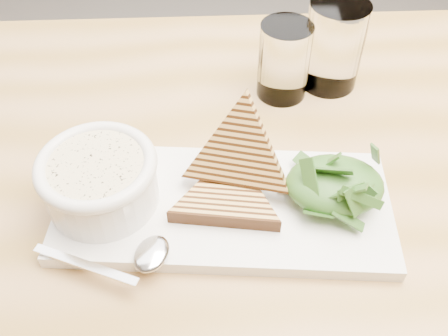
{
  "coord_description": "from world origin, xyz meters",
  "views": [
    {
      "loc": [
        -0.31,
        -0.5,
        1.22
      ],
      "look_at": [
        -0.31,
        -0.13,
        0.82
      ],
      "focal_mm": 40.0,
      "sensor_mm": 36.0,
      "label": 1
    }
  ],
  "objects_px": {
    "glass_near": "(284,61)",
    "platter": "(224,206)",
    "glass_far": "(334,46)",
    "table_top": "(308,210)",
    "soup_bowl": "(101,185)"
  },
  "relations": [
    {
      "from": "glass_near",
      "to": "platter",
      "type": "bearing_deg",
      "value": -110.87
    },
    {
      "from": "platter",
      "to": "glass_near",
      "type": "relative_size",
      "value": 3.47
    },
    {
      "from": "platter",
      "to": "glass_far",
      "type": "height_order",
      "value": "glass_far"
    },
    {
      "from": "table_top",
      "to": "soup_bowl",
      "type": "bearing_deg",
      "value": -177.22
    },
    {
      "from": "platter",
      "to": "glass_near",
      "type": "bearing_deg",
      "value": 69.13
    },
    {
      "from": "table_top",
      "to": "glass_far",
      "type": "relative_size",
      "value": 10.03
    },
    {
      "from": "soup_bowl",
      "to": "table_top",
      "type": "bearing_deg",
      "value": 2.78
    },
    {
      "from": "glass_far",
      "to": "glass_near",
      "type": "bearing_deg",
      "value": -160.97
    },
    {
      "from": "glass_near",
      "to": "glass_far",
      "type": "relative_size",
      "value": 0.87
    },
    {
      "from": "platter",
      "to": "soup_bowl",
      "type": "bearing_deg",
      "value": 178.05
    },
    {
      "from": "soup_bowl",
      "to": "glass_near",
      "type": "distance_m",
      "value": 0.3
    },
    {
      "from": "soup_bowl",
      "to": "glass_far",
      "type": "height_order",
      "value": "glass_far"
    },
    {
      "from": "table_top",
      "to": "soup_bowl",
      "type": "relative_size",
      "value": 10.13
    },
    {
      "from": "platter",
      "to": "glass_far",
      "type": "relative_size",
      "value": 3.01
    },
    {
      "from": "platter",
      "to": "soup_bowl",
      "type": "distance_m",
      "value": 0.14
    }
  ]
}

